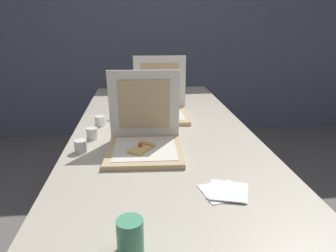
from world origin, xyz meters
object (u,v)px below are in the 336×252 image
pizza_box_middle (160,108)px  cup_white_near_left (81,146)px  cup_white_mid (100,121)px  cup_printed_front (130,236)px  cup_white_far (123,107)px  napkin_pile (225,191)px  table (162,135)px  cup_white_near_center (92,133)px  pizza_box_front (144,140)px

pizza_box_middle → cup_white_near_left: size_ratio=6.32×
cup_white_mid → cup_printed_front: 1.04m
pizza_box_middle → cup_white_mid: pizza_box_middle is taller
cup_white_mid → cup_white_near_left: same height
cup_white_far → cup_printed_front: bearing=-86.9°
cup_white_far → napkin_pile: cup_white_far is taller
cup_printed_front → napkin_pile: (0.32, 0.25, -0.04)m
table → cup_white_near_center: cup_white_near_center is taller
pizza_box_middle → cup_printed_front: bearing=-95.3°
cup_white_near_left → cup_white_far: bearing=76.0°
table → cup_white_far: bearing=123.5°
cup_white_mid → napkin_pile: 0.92m
table → cup_white_mid: 0.35m
pizza_box_front → cup_white_mid: size_ratio=6.29×
pizza_box_front → pizza_box_middle: size_ratio=0.99×
table → cup_white_near_center: size_ratio=38.81×
pizza_box_front → cup_white_near_left: bearing=179.4°
cup_white_far → cup_white_near_center: bearing=-105.3°
pizza_box_front → pizza_box_middle: bearing=80.9°
pizza_box_front → cup_white_far: (-0.12, 0.66, -0.02)m
pizza_box_front → cup_white_near_left: 0.29m
table → napkin_pile: bearing=-77.0°
cup_white_near_left → pizza_box_front: bearing=-3.2°
table → cup_white_far: cup_white_far is taller
table → cup_printed_front: size_ratio=23.68×
pizza_box_middle → cup_white_near_left: (-0.40, -0.52, -0.02)m
pizza_box_middle → cup_printed_front: (-0.16, -1.18, -0.01)m
pizza_box_front → cup_white_mid: pizza_box_front is taller
table → cup_white_near_left: 0.50m
table → cup_white_near_center: bearing=-157.8°
cup_white_near_center → cup_white_far: same height
table → cup_white_near_left: (-0.39, -0.31, 0.07)m
cup_white_mid → cup_white_near_left: 0.37m
pizza_box_front → cup_white_near_center: 0.31m
pizza_box_front → napkin_pile: pizza_box_front is taller
cup_white_far → pizza_box_middle: bearing=-28.9°
pizza_box_front → pizza_box_middle: 0.55m
table → cup_printed_front: bearing=-99.1°
table → napkin_pile: 0.73m
cup_printed_front → napkin_pile: size_ratio=0.49×
table → pizza_box_front: size_ratio=6.17×
pizza_box_middle → cup_white_mid: (-0.35, -0.15, -0.02)m
pizza_box_middle → napkin_pile: pizza_box_middle is taller
pizza_box_middle → cup_white_far: bearing=153.7°
cup_white_far → cup_white_near_left: bearing=-104.0°
cup_white_near_left → cup_printed_front: (0.23, -0.66, 0.02)m
cup_printed_front → napkin_pile: bearing=38.6°
cup_white_mid → cup_white_near_left: (-0.05, -0.36, 0.00)m
pizza_box_middle → cup_white_near_center: (-0.37, -0.36, -0.02)m
cup_white_near_left → cup_white_near_center: bearing=79.8°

